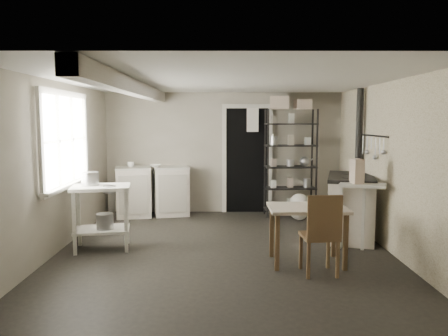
{
  "coord_description": "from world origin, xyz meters",
  "views": [
    {
      "loc": [
        -0.02,
        -5.87,
        1.78
      ],
      "look_at": [
        0.0,
        0.3,
        1.1
      ],
      "focal_mm": 35.0,
      "sensor_mm": 36.0,
      "label": 1
    }
  ],
  "objects_px": {
    "base_cabinets": "(153,191)",
    "work_table": "(307,233)",
    "prep_table": "(102,221)",
    "stove": "(350,209)",
    "flour_sack": "(299,207)",
    "stockpot": "(90,181)",
    "chair": "(319,233)",
    "shelf_rack": "(290,165)"
  },
  "relations": [
    {
      "from": "base_cabinets",
      "to": "work_table",
      "type": "bearing_deg",
      "value": -61.3
    },
    {
      "from": "prep_table",
      "to": "work_table",
      "type": "distance_m",
      "value": 2.78
    },
    {
      "from": "base_cabinets",
      "to": "work_table",
      "type": "relative_size",
      "value": 1.48
    },
    {
      "from": "stove",
      "to": "flour_sack",
      "type": "bearing_deg",
      "value": 131.69
    },
    {
      "from": "stockpot",
      "to": "flour_sack",
      "type": "bearing_deg",
      "value": 27.87
    },
    {
      "from": "prep_table",
      "to": "work_table",
      "type": "bearing_deg",
      "value": -12.72
    },
    {
      "from": "work_table",
      "to": "chair",
      "type": "height_order",
      "value": "chair"
    },
    {
      "from": "work_table",
      "to": "flour_sack",
      "type": "bearing_deg",
      "value": 82.23
    },
    {
      "from": "base_cabinets",
      "to": "stove",
      "type": "height_order",
      "value": "base_cabinets"
    },
    {
      "from": "stockpot",
      "to": "base_cabinets",
      "type": "bearing_deg",
      "value": 75.99
    },
    {
      "from": "shelf_rack",
      "to": "stove",
      "type": "bearing_deg",
      "value": -69.5
    },
    {
      "from": "base_cabinets",
      "to": "stove",
      "type": "relative_size",
      "value": 1.16
    },
    {
      "from": "stove",
      "to": "flour_sack",
      "type": "relative_size",
      "value": 2.52
    },
    {
      "from": "prep_table",
      "to": "stockpot",
      "type": "xyz_separation_m",
      "value": [
        -0.16,
        0.06,
        0.54
      ]
    },
    {
      "from": "stockpot",
      "to": "shelf_rack",
      "type": "distance_m",
      "value": 3.71
    },
    {
      "from": "flour_sack",
      "to": "prep_table",
      "type": "bearing_deg",
      "value": -150.04
    },
    {
      "from": "prep_table",
      "to": "work_table",
      "type": "relative_size",
      "value": 0.94
    },
    {
      "from": "prep_table",
      "to": "stockpot",
      "type": "distance_m",
      "value": 0.57
    },
    {
      "from": "shelf_rack",
      "to": "flour_sack",
      "type": "height_order",
      "value": "shelf_rack"
    },
    {
      "from": "work_table",
      "to": "chair",
      "type": "relative_size",
      "value": 0.99
    },
    {
      "from": "stockpot",
      "to": "stove",
      "type": "distance_m",
      "value": 3.84
    },
    {
      "from": "prep_table",
      "to": "base_cabinets",
      "type": "relative_size",
      "value": 0.64
    },
    {
      "from": "chair",
      "to": "flour_sack",
      "type": "bearing_deg",
      "value": 80.13
    },
    {
      "from": "shelf_rack",
      "to": "base_cabinets",
      "type": "bearing_deg",
      "value": 175.77
    },
    {
      "from": "stockpot",
      "to": "base_cabinets",
      "type": "xyz_separation_m",
      "value": [
        0.52,
        2.09,
        -0.48
      ]
    },
    {
      "from": "work_table",
      "to": "prep_table",
      "type": "bearing_deg",
      "value": 167.28
    },
    {
      "from": "prep_table",
      "to": "chair",
      "type": "bearing_deg",
      "value": -19.37
    },
    {
      "from": "base_cabinets",
      "to": "shelf_rack",
      "type": "height_order",
      "value": "shelf_rack"
    },
    {
      "from": "work_table",
      "to": "stove",
      "type": "bearing_deg",
      "value": 53.72
    },
    {
      "from": "base_cabinets",
      "to": "shelf_rack",
      "type": "relative_size",
      "value": 0.71
    },
    {
      "from": "prep_table",
      "to": "shelf_rack",
      "type": "bearing_deg",
      "value": 36.02
    },
    {
      "from": "shelf_rack",
      "to": "flour_sack",
      "type": "bearing_deg",
      "value": -76.58
    },
    {
      "from": "prep_table",
      "to": "flour_sack",
      "type": "height_order",
      "value": "prep_table"
    },
    {
      "from": "prep_table",
      "to": "flour_sack",
      "type": "bearing_deg",
      "value": 29.96
    },
    {
      "from": "chair",
      "to": "prep_table",
      "type": "bearing_deg",
      "value": 156.05
    },
    {
      "from": "base_cabinets",
      "to": "shelf_rack",
      "type": "bearing_deg",
      "value": -12.28
    },
    {
      "from": "base_cabinets",
      "to": "work_table",
      "type": "height_order",
      "value": "base_cabinets"
    },
    {
      "from": "work_table",
      "to": "chair",
      "type": "bearing_deg",
      "value": -79.28
    },
    {
      "from": "shelf_rack",
      "to": "work_table",
      "type": "distance_m",
      "value": 2.8
    },
    {
      "from": "shelf_rack",
      "to": "prep_table",
      "type": "bearing_deg",
      "value": -147.71
    },
    {
      "from": "chair",
      "to": "stove",
      "type": "bearing_deg",
      "value": 57.94
    },
    {
      "from": "base_cabinets",
      "to": "shelf_rack",
      "type": "distance_m",
      "value": 2.61
    }
  ]
}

